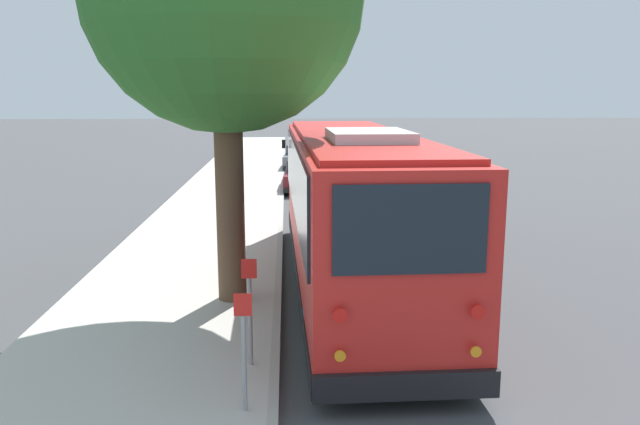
{
  "coord_description": "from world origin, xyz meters",
  "views": [
    {
      "loc": [
        -13.62,
        1.45,
        4.06
      ],
      "look_at": [
        0.47,
        0.71,
        1.3
      ],
      "focal_mm": 35.0,
      "sensor_mm": 36.0,
      "label": 1
    }
  ],
  "objects_px": {
    "shuttle_bus": "(353,203)",
    "sign_post_far": "(250,311)",
    "parked_sedan_maroon": "(305,174)",
    "sign_post_near": "(244,351)",
    "parked_sedan_gray": "(302,157)"
  },
  "relations": [
    {
      "from": "shuttle_bus",
      "to": "sign_post_far",
      "type": "height_order",
      "value": "shuttle_bus"
    },
    {
      "from": "parked_sedan_maroon",
      "to": "sign_post_near",
      "type": "relative_size",
      "value": 3.05
    },
    {
      "from": "parked_sedan_maroon",
      "to": "parked_sedan_gray",
      "type": "height_order",
      "value": "parked_sedan_gray"
    },
    {
      "from": "parked_sedan_gray",
      "to": "sign_post_near",
      "type": "relative_size",
      "value": 3.1
    },
    {
      "from": "parked_sedan_gray",
      "to": "sign_post_far",
      "type": "xyz_separation_m",
      "value": [
        -24.57,
        1.33,
        0.36
      ]
    },
    {
      "from": "shuttle_bus",
      "to": "parked_sedan_maroon",
      "type": "bearing_deg",
      "value": 1.28
    },
    {
      "from": "parked_sedan_maroon",
      "to": "sign_post_near",
      "type": "bearing_deg",
      "value": 178.53
    },
    {
      "from": "parked_sedan_maroon",
      "to": "sign_post_near",
      "type": "xyz_separation_m",
      "value": [
        -18.88,
        1.29,
        0.33
      ]
    },
    {
      "from": "shuttle_bus",
      "to": "parked_sedan_maroon",
      "type": "height_order",
      "value": "shuttle_bus"
    },
    {
      "from": "parked_sedan_maroon",
      "to": "sign_post_far",
      "type": "height_order",
      "value": "sign_post_far"
    },
    {
      "from": "parked_sedan_maroon",
      "to": "parked_sedan_gray",
      "type": "relative_size",
      "value": 0.98
    },
    {
      "from": "parked_sedan_maroon",
      "to": "parked_sedan_gray",
      "type": "xyz_separation_m",
      "value": [
        7.01,
        -0.04,
        0.01
      ]
    },
    {
      "from": "sign_post_near",
      "to": "shuttle_bus",
      "type": "bearing_deg",
      "value": -19.76
    },
    {
      "from": "parked_sedan_maroon",
      "to": "shuttle_bus",
      "type": "bearing_deg",
      "value": -175.0
    },
    {
      "from": "parked_sedan_gray",
      "to": "sign_post_near",
      "type": "bearing_deg",
      "value": -178.05
    }
  ]
}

